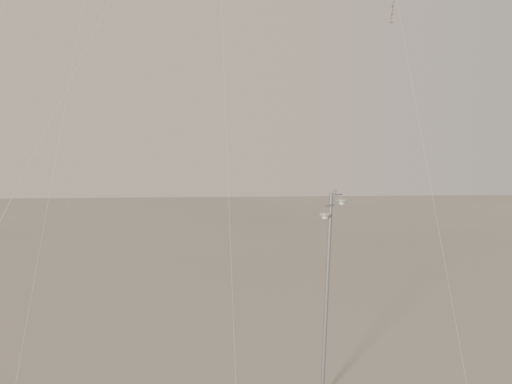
{
  "coord_description": "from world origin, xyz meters",
  "views": [
    {
      "loc": [
        0.35,
        -27.04,
        13.72
      ],
      "look_at": [
        2.13,
        5.0,
        9.83
      ],
      "focal_mm": 50.0,
      "sensor_mm": 36.0,
      "label": 1
    }
  ],
  "objects": [
    {
      "name": "kite_1",
      "position": [
        -5.7,
        6.2,
        17.69
      ],
      "size": [
        4.6,
        2.37,
        22.68
      ],
      "rotation": [
        0.0,
        0.0,
        -0.3
      ],
      "color": "#2A2523",
      "rests_on": "ground"
    },
    {
      "name": "street_lamp",
      "position": [
        5.49,
        5.07,
        5.27
      ],
      "size": [
        1.41,
        1.16,
        9.89
      ],
      "color": "gray",
      "rests_on": "ground"
    },
    {
      "name": "kite_3",
      "position": [
        -3.86,
        0.24,
        16.9
      ],
      "size": [
        10.64,
        7.91,
        22.96
      ],
      "rotation": [
        0.0,
        0.0,
        -0.28
      ],
      "color": "maroon",
      "rests_on": "ground"
    },
    {
      "name": "kite_4",
      "position": [
        9.69,
        6.52,
        14.26
      ],
      "size": [
        3.63,
        2.84,
        19.38
      ],
      "rotation": [
        0.0,
        0.0,
        1.8
      ],
      "color": "#2A2523",
      "rests_on": "ground"
    }
  ]
}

